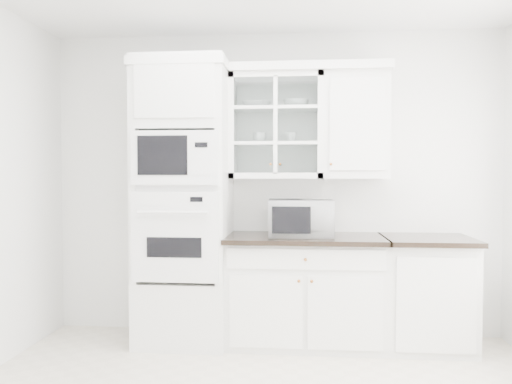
# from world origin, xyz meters

# --- Properties ---
(room_shell) EXTENTS (4.00, 3.50, 2.70)m
(room_shell) POSITION_xyz_m (0.00, 0.43, 1.78)
(room_shell) COLOR white
(room_shell) RESTS_ON ground
(oven_column) EXTENTS (0.76, 0.68, 2.40)m
(oven_column) POSITION_xyz_m (-0.75, 1.42, 1.20)
(oven_column) COLOR white
(oven_column) RESTS_ON ground
(base_cabinet_run) EXTENTS (1.32, 0.67, 0.92)m
(base_cabinet_run) POSITION_xyz_m (0.28, 1.45, 0.46)
(base_cabinet_run) COLOR white
(base_cabinet_run) RESTS_ON ground
(extra_base_cabinet) EXTENTS (0.72, 0.67, 0.92)m
(extra_base_cabinet) POSITION_xyz_m (1.28, 1.45, 0.46)
(extra_base_cabinet) COLOR white
(extra_base_cabinet) RESTS_ON ground
(upper_cabinet_glass) EXTENTS (0.80, 0.33, 0.90)m
(upper_cabinet_glass) POSITION_xyz_m (0.03, 1.58, 1.85)
(upper_cabinet_glass) COLOR white
(upper_cabinet_glass) RESTS_ON room_shell
(upper_cabinet_solid) EXTENTS (0.55, 0.33, 0.90)m
(upper_cabinet_solid) POSITION_xyz_m (0.71, 1.58, 1.85)
(upper_cabinet_solid) COLOR white
(upper_cabinet_solid) RESTS_ON room_shell
(crown_molding) EXTENTS (2.14, 0.38, 0.07)m
(crown_molding) POSITION_xyz_m (-0.07, 1.56, 2.33)
(crown_molding) COLOR white
(crown_molding) RESTS_ON room_shell
(countertop_microwave) EXTENTS (0.55, 0.46, 0.31)m
(countertop_microwave) POSITION_xyz_m (0.24, 1.42, 1.07)
(countertop_microwave) COLOR white
(countertop_microwave) RESTS_ON base_cabinet_run
(bowl_a) EXTENTS (0.28, 0.28, 0.06)m
(bowl_a) POSITION_xyz_m (-0.14, 1.58, 2.04)
(bowl_a) COLOR white
(bowl_a) RESTS_ON upper_cabinet_glass
(bowl_b) EXTENTS (0.24, 0.24, 0.07)m
(bowl_b) POSITION_xyz_m (0.20, 1.58, 2.04)
(bowl_b) COLOR white
(bowl_b) RESTS_ON upper_cabinet_glass
(cup_a) EXTENTS (0.14, 0.14, 0.09)m
(cup_a) POSITION_xyz_m (-0.12, 1.58, 1.76)
(cup_a) COLOR white
(cup_a) RESTS_ON upper_cabinet_glass
(cup_b) EXTENTS (0.12, 0.12, 0.09)m
(cup_b) POSITION_xyz_m (0.16, 1.58, 1.76)
(cup_b) COLOR white
(cup_b) RESTS_ON upper_cabinet_glass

